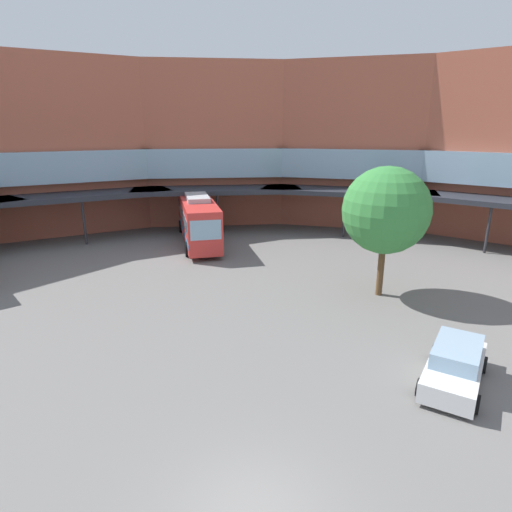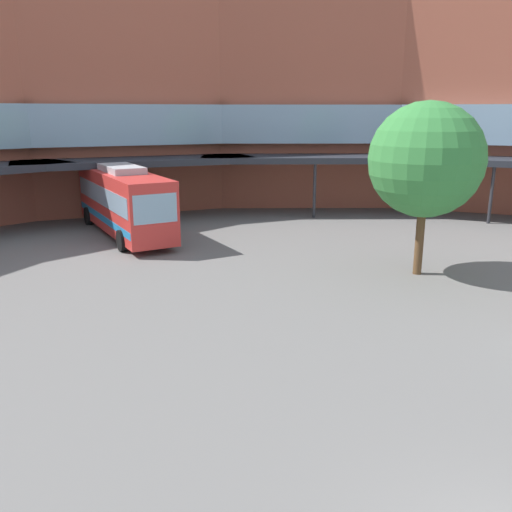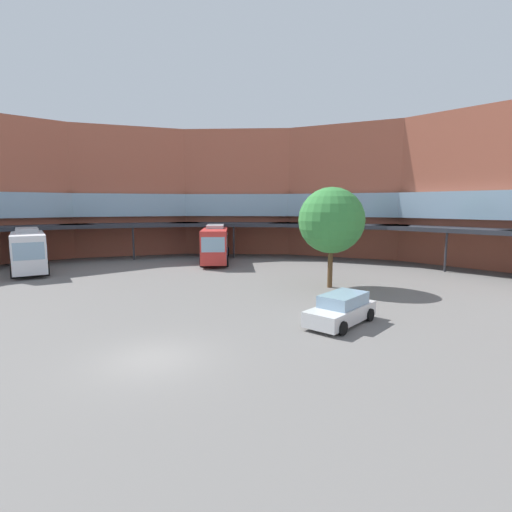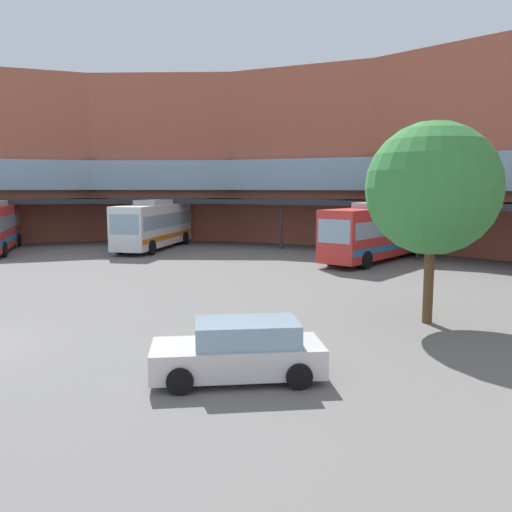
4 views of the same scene
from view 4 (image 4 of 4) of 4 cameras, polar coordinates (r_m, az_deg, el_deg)
name	(u,v)px [view 4 (image 4 of 4)]	position (r m, az deg, el deg)	size (l,w,h in m)	color
station_building	(441,144)	(30.14, 19.36, 11.36)	(78.47, 39.87, 14.94)	#AD5942
bus_1	(154,224)	(42.94, -10.92, 3.38)	(9.45, 9.45, 3.91)	white
bus_2	(377,231)	(36.33, 12.91, 2.61)	(5.71, 11.44, 3.92)	red
parked_car	(240,351)	(13.88, -1.74, -10.20)	(3.60, 4.74, 1.53)	silver
plaza_tree	(433,189)	(19.94, 18.51, 6.90)	(4.75, 4.75, 7.27)	brown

